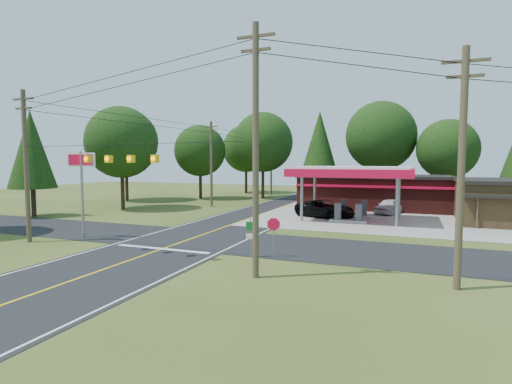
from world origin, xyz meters
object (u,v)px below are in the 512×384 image
(gas_canopy, at_px, (352,173))
(big_stop_sign, at_px, (81,175))
(suv_car, at_px, (325,209))
(octagonal_stop_sign, at_px, (274,227))
(sedan_car, at_px, (389,206))

(gas_canopy, relative_size, big_stop_sign, 1.75)
(suv_car, relative_size, big_stop_sign, 0.98)
(octagonal_stop_sign, bearing_deg, big_stop_sign, 178.49)
(sedan_car, relative_size, octagonal_stop_sign, 1.97)
(suv_car, bearing_deg, sedan_car, -21.38)
(suv_car, distance_m, big_stop_sign, 21.51)
(sedan_car, bearing_deg, gas_canopy, -98.88)
(sedan_car, distance_m, big_stop_sign, 28.91)
(suv_car, xyz_separation_m, big_stop_sign, (-13.63, -16.25, 3.59))
(sedan_car, bearing_deg, suv_car, -118.60)
(suv_car, bearing_deg, octagonal_stop_sign, -151.96)
(suv_car, height_order, octagonal_stop_sign, octagonal_stop_sign)
(gas_canopy, relative_size, octagonal_stop_sign, 4.66)
(octagonal_stop_sign, bearing_deg, suv_car, 91.88)
(gas_canopy, distance_m, sedan_car, 7.32)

